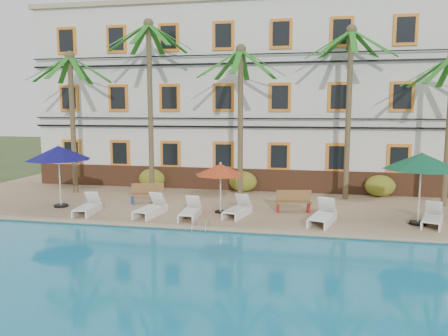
% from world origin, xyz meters
% --- Properties ---
extents(ground, '(100.00, 100.00, 0.00)m').
position_xyz_m(ground, '(0.00, 0.00, 0.00)').
color(ground, '#384C23').
rests_on(ground, ground).
extents(pool_deck, '(30.00, 12.00, 0.25)m').
position_xyz_m(pool_deck, '(0.00, 5.00, 0.12)').
color(pool_deck, tan).
rests_on(pool_deck, ground).
extents(swimming_pool, '(26.00, 12.00, 0.20)m').
position_xyz_m(swimming_pool, '(0.00, -7.00, 0.10)').
color(swimming_pool, teal).
rests_on(swimming_pool, ground).
extents(pool_coping, '(30.00, 0.35, 0.06)m').
position_xyz_m(pool_coping, '(0.00, -0.90, 0.28)').
color(pool_coping, tan).
rests_on(pool_coping, pool_deck).
extents(hotel_building, '(25.40, 6.44, 10.22)m').
position_xyz_m(hotel_building, '(0.00, 9.98, 5.37)').
color(hotel_building, silver).
rests_on(hotel_building, pool_deck).
extents(palm_a, '(4.30, 4.30, 7.34)m').
position_xyz_m(palm_a, '(-9.08, 4.74, 5.00)').
color(palm_a, brown).
rests_on(palm_a, pool_deck).
extents(palm_b, '(4.30, 4.30, 8.83)m').
position_xyz_m(palm_b, '(-4.88, 4.96, 5.85)').
color(palm_b, brown).
rests_on(palm_b, pool_deck).
extents(palm_c, '(4.30, 4.30, 7.43)m').
position_xyz_m(palm_c, '(-0.22, 4.66, 5.05)').
color(palm_c, brown).
rests_on(palm_c, pool_deck).
extents(palm_d, '(4.30, 4.30, 8.33)m').
position_xyz_m(palm_d, '(4.87, 5.73, 5.57)').
color(palm_d, brown).
rests_on(palm_d, pool_deck).
extents(shrub_left, '(1.50, 0.90, 1.10)m').
position_xyz_m(shrub_left, '(-5.49, 6.60, 0.80)').
color(shrub_left, '#335F1B').
rests_on(shrub_left, pool_deck).
extents(shrub_mid, '(1.50, 0.90, 1.10)m').
position_xyz_m(shrub_mid, '(-0.37, 6.60, 0.80)').
color(shrub_mid, '#335F1B').
rests_on(shrub_mid, pool_deck).
extents(shrub_right, '(1.50, 0.90, 1.10)m').
position_xyz_m(shrub_right, '(6.61, 6.60, 0.80)').
color(shrub_right, '#335F1B').
rests_on(shrub_right, pool_deck).
extents(umbrella_blue, '(2.85, 2.85, 2.85)m').
position_xyz_m(umbrella_blue, '(-7.93, 1.44, 2.69)').
color(umbrella_blue, black).
rests_on(umbrella_blue, pool_deck).
extents(umbrella_red, '(2.17, 2.17, 2.17)m').
position_xyz_m(umbrella_red, '(-0.60, 1.72, 2.10)').
color(umbrella_red, black).
rests_on(umbrella_red, pool_deck).
extents(umbrella_green, '(2.85, 2.85, 2.84)m').
position_xyz_m(umbrella_green, '(7.22, 1.28, 2.68)').
color(umbrella_green, black).
rests_on(umbrella_green, pool_deck).
extents(lounger_a, '(0.83, 1.86, 0.85)m').
position_xyz_m(lounger_a, '(-6.11, 0.53, 0.53)').
color(lounger_a, white).
rests_on(lounger_a, pool_deck).
extents(lounger_b, '(0.94, 1.96, 0.89)m').
position_xyz_m(lounger_b, '(-3.35, 0.71, 0.54)').
color(lounger_b, white).
rests_on(lounger_b, pool_deck).
extents(lounger_c, '(0.71, 1.81, 0.84)m').
position_xyz_m(lounger_c, '(-1.62, 0.59, 0.52)').
color(lounger_c, white).
rests_on(lounger_c, pool_deck).
extents(lounger_d, '(1.05, 1.91, 0.86)m').
position_xyz_m(lounger_d, '(0.22, 1.29, 0.53)').
color(lounger_d, white).
rests_on(lounger_d, pool_deck).
extents(lounger_e, '(1.21, 2.11, 0.94)m').
position_xyz_m(lounger_e, '(3.64, 0.72, 0.56)').
color(lounger_e, white).
rests_on(lounger_e, pool_deck).
extents(lounger_f, '(1.20, 1.95, 0.87)m').
position_xyz_m(lounger_f, '(7.72, 1.22, 0.53)').
color(lounger_f, white).
rests_on(lounger_f, pool_deck).
extents(bench_left, '(1.57, 0.92, 0.93)m').
position_xyz_m(bench_left, '(-4.41, 2.93, 0.72)').
color(bench_left, olive).
rests_on(bench_left, pool_deck).
extents(bench_right, '(1.56, 0.74, 0.93)m').
position_xyz_m(bench_right, '(2.44, 2.45, 0.72)').
color(bench_right, olive).
rests_on(bench_right, pool_deck).
extents(pool_ladder, '(0.54, 0.74, 0.74)m').
position_xyz_m(pool_ladder, '(-0.79, -1.00, 0.25)').
color(pool_ladder, silver).
rests_on(pool_ladder, ground).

